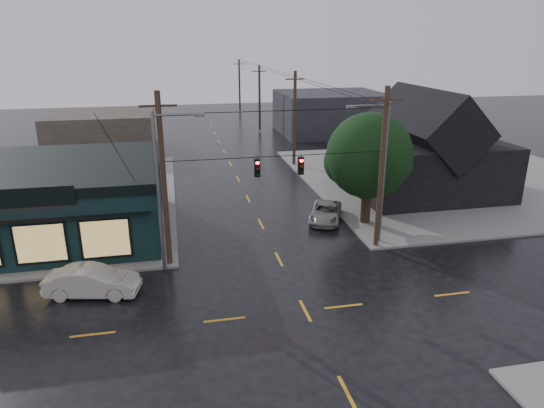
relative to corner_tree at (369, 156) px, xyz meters
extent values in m
plane|color=black|center=(-7.38, -10.54, -5.02)|extent=(160.00, 160.00, 0.00)
cube|color=gray|center=(12.62, 9.46, -4.94)|extent=(28.00, 28.00, 0.15)
cube|color=black|center=(-22.38, 2.46, -2.77)|extent=(16.00, 12.00, 4.20)
cube|color=black|center=(-22.38, 2.46, -0.37)|extent=(16.30, 12.30, 0.60)
cube|color=#FF1E14|center=(-22.38, -3.65, -0.42)|extent=(7.00, 0.16, 0.90)
cube|color=black|center=(7.62, 6.46, -2.62)|extent=(12.00, 11.00, 4.50)
cylinder|color=black|center=(0.00, 0.00, -3.10)|extent=(0.70, 0.70, 3.55)
sphere|color=black|center=(0.00, 0.00, 0.03)|extent=(5.99, 5.99, 5.99)
cylinder|color=black|center=(-7.38, -4.04, 1.28)|extent=(13.00, 0.04, 0.04)
cube|color=#372E28|center=(-21.38, 29.46, -2.82)|extent=(12.00, 10.00, 4.40)
cube|color=#232428|center=(8.62, 34.46, -2.22)|extent=(14.00, 12.00, 5.60)
imported|color=#B7B0A1|center=(-17.82, -6.79, -4.23)|extent=(5.00, 2.56, 1.57)
imported|color=gray|center=(-2.59, 1.20, -4.38)|extent=(3.75, 5.08, 1.28)
camera|label=1|loc=(-13.24, -30.67, 7.76)|focal=32.00mm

